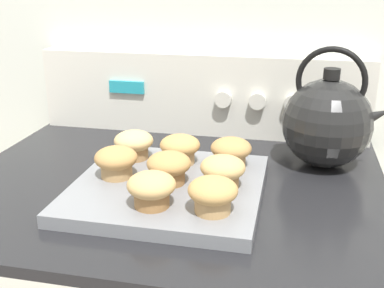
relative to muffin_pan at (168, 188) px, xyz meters
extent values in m
cube|color=silver|center=(-0.01, 0.39, 0.26)|extent=(8.00, 0.05, 2.40)
cube|color=black|center=(-0.01, 0.06, -0.02)|extent=(0.76, 0.62, 0.02)
cube|color=silver|center=(-0.01, 0.34, 0.08)|extent=(0.75, 0.05, 0.18)
cube|color=teal|center=(-0.18, 0.31, 0.10)|extent=(0.08, 0.01, 0.03)
cylinder|color=silver|center=(0.04, 0.30, 0.08)|extent=(0.04, 0.02, 0.04)
cylinder|color=silver|center=(0.12, 0.30, 0.08)|extent=(0.04, 0.02, 0.04)
cylinder|color=silver|center=(0.19, 0.30, 0.08)|extent=(0.04, 0.02, 0.04)
cylinder|color=silver|center=(0.27, 0.30, 0.08)|extent=(0.04, 0.02, 0.04)
cube|color=slate|center=(0.00, 0.00, 0.00)|extent=(0.31, 0.31, 0.02)
cylinder|color=olive|center=(0.00, -0.09, 0.03)|extent=(0.05, 0.05, 0.03)
ellipsoid|color=tan|center=(0.00, -0.09, 0.05)|extent=(0.07, 0.07, 0.04)
cylinder|color=tan|center=(0.09, -0.09, 0.03)|extent=(0.05, 0.05, 0.03)
ellipsoid|color=tan|center=(0.09, -0.09, 0.05)|extent=(0.07, 0.07, 0.04)
cylinder|color=tan|center=(-0.09, 0.00, 0.03)|extent=(0.05, 0.05, 0.03)
ellipsoid|color=#B2844C|center=(-0.09, 0.00, 0.05)|extent=(0.07, 0.07, 0.04)
cylinder|color=olive|center=(0.00, 0.00, 0.03)|extent=(0.05, 0.05, 0.03)
ellipsoid|color=#B2844C|center=(0.00, 0.00, 0.05)|extent=(0.07, 0.07, 0.04)
cylinder|color=olive|center=(0.09, 0.00, 0.03)|extent=(0.05, 0.05, 0.03)
ellipsoid|color=tan|center=(0.09, 0.00, 0.05)|extent=(0.07, 0.07, 0.04)
cylinder|color=#A37A4C|center=(-0.09, 0.09, 0.03)|extent=(0.05, 0.05, 0.03)
ellipsoid|color=tan|center=(-0.09, 0.09, 0.05)|extent=(0.07, 0.07, 0.04)
cylinder|color=tan|center=(0.00, 0.09, 0.03)|extent=(0.05, 0.05, 0.03)
ellipsoid|color=tan|center=(0.00, 0.09, 0.05)|extent=(0.07, 0.07, 0.04)
cylinder|color=#A37A4C|center=(0.09, 0.09, 0.03)|extent=(0.05, 0.05, 0.03)
ellipsoid|color=#B2844C|center=(0.09, 0.09, 0.05)|extent=(0.07, 0.07, 0.04)
sphere|color=black|center=(0.26, 0.19, 0.07)|extent=(0.17, 0.17, 0.17)
cylinder|color=black|center=(0.26, 0.19, 0.17)|extent=(0.03, 0.03, 0.02)
cone|color=black|center=(0.34, 0.18, 0.09)|extent=(0.09, 0.05, 0.07)
torus|color=black|center=(0.26, 0.19, 0.15)|extent=(0.13, 0.03, 0.13)
camera|label=1|loc=(0.20, -0.71, 0.34)|focal=45.00mm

